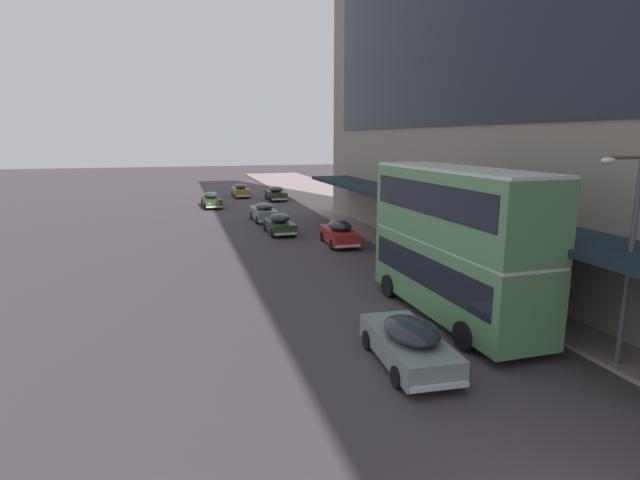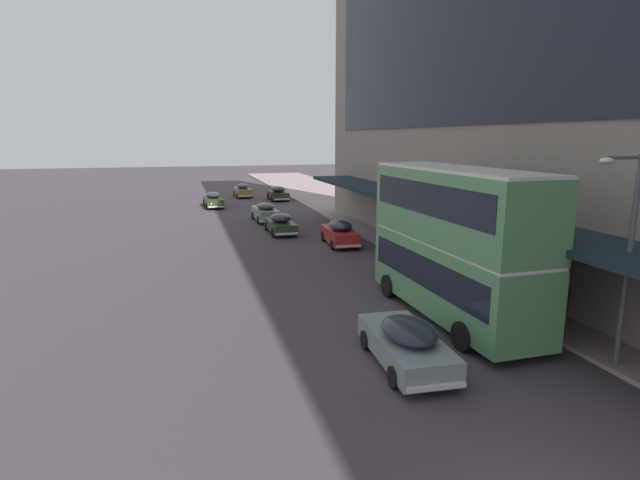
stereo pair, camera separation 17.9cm
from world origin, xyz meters
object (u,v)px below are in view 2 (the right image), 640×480
Objects in this scene: sedan_oncoming_rear at (280,224)px; pedestrian_at_kerb at (561,302)px; sedan_second_near at (265,212)px; sedan_lead_near at (406,343)px; transit_bus_kerbside_front at (453,239)px; street_lamp at (625,245)px; sedan_second_mid at (340,233)px; sedan_oncoming_front at (278,193)px; fire_hydrant at (490,290)px; sedan_lead_mid at (213,200)px; sedan_trailing_mid at (243,190)px.

sedan_oncoming_rear is 22.29m from pedestrian_at_kerb.
sedan_second_near is 27.98m from pedestrian_at_kerb.
transit_bus_kerbside_front is at bearing 44.34° from sedan_lead_near.
sedan_oncoming_rear is 0.71× the size of street_lamp.
sedan_second_mid is 5.76m from sedan_oncoming_rear.
sedan_lead_near is (-3.42, -3.34, -2.43)m from transit_bus_kerbside_front.
sedan_oncoming_front is at bearing 74.88° from sedan_second_near.
sedan_oncoming_front is 6.27× the size of fire_hydrant.
sedan_lead_mid reaches higher than fire_hydrant.
transit_bus_kerbside_front reaches higher than sedan_second_near.
sedan_lead_mid is 0.77× the size of street_lamp.
sedan_lead_near is at bearing -90.53° from sedan_second_near.
transit_bus_kerbside_front is 2.01× the size of sedan_second_mid.
street_lamp reaches higher than transit_bus_kerbside_front.
sedan_second_near is at bearing 89.47° from sedan_lead_near.
transit_bus_kerbside_front reaches higher than sedan_trailing_mid.
sedan_second_near is at bearing -105.12° from sedan_oncoming_front.
sedan_lead_near is 28.16m from sedan_second_near.
sedan_trailing_mid is 23.70m from sedan_oncoming_rear.
transit_bus_kerbside_front is 1.46× the size of street_lamp.
pedestrian_at_kerb is (2.49, -40.89, 0.40)m from sedan_oncoming_front.
street_lamp is at bearing -82.74° from sedan_second_mid.
sedan_lead_near is 6.64× the size of fire_hydrant.
sedan_lead_near is 1.03× the size of sedan_oncoming_rear.
fire_hydrant is (5.75, -17.59, -0.25)m from sedan_oncoming_rear.
transit_bus_kerbside_front is at bearing -90.77° from sedan_oncoming_front.
sedan_oncoming_rear reaches higher than sedan_lead_near.
sedan_oncoming_rear reaches higher than fire_hydrant.
sedan_second_near is 5.84m from sedan_oncoming_rear.
fire_hydrant is at bearing -73.88° from sedan_lead_mid.
transit_bus_kerbside_front is at bearing 114.93° from street_lamp.
sedan_lead_near is 22.33m from sedan_oncoming_rear.
sedan_oncoming_front reaches higher than sedan_lead_near.
sedan_oncoming_front reaches higher than fire_hydrant.
sedan_second_mid is 1.05× the size of sedan_oncoming_front.
sedan_lead_mid is at bearing 110.70° from sedan_second_near.
sedan_second_near is at bearing 104.14° from fire_hydrant.
transit_bus_kerbside_front is 4.37m from pedestrian_at_kerb.
sedan_oncoming_rear is (-0.10, -23.70, -0.04)m from sedan_trailing_mid.
pedestrian_at_kerb reaches higher than sedan_oncoming_rear.
street_lamp is at bearing -65.07° from transit_bus_kerbside_front.
sedan_lead_near is at bearing -135.66° from transit_bus_kerbside_front.
sedan_oncoming_rear is 18.51m from fire_hydrant.
sedan_lead_near is 0.95× the size of sedan_lead_mid.
sedan_trailing_mid is 1.08× the size of sedan_oncoming_front.
sedan_second_mid is 11.20m from sedan_second_near.
sedan_second_mid reaches higher than fire_hydrant.
sedan_second_near is at bearing -69.30° from sedan_lead_mid.
sedan_lead_near is 17.74m from sedan_second_mid.
pedestrian_at_kerb is at bearing -77.26° from sedan_second_near.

